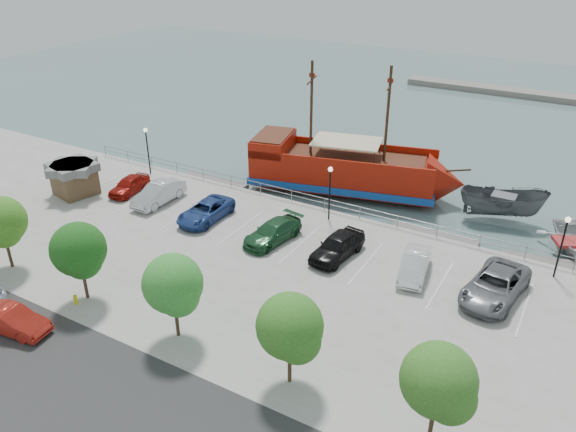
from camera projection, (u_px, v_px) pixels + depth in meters
The scene contains 28 objects.
ground at pixel (286, 270), 38.36m from camera, with size 160.00×160.00×0.00m, color #4D6964.
street at pixel (110, 416), 25.57m from camera, with size 100.00×8.00×0.04m, color #303030.
sidewalk at pixel (193, 341), 30.19m from camera, with size 100.00×4.00×0.05m, color gray.
seawall_railing at pixel (336, 206), 43.68m from camera, with size 50.00×0.06×1.00m.
far_shore at pixel (553, 97), 76.14m from camera, with size 40.00×3.00×0.80m, color gray.
pirate_ship at pixel (358, 172), 48.68m from camera, with size 18.97×9.08×11.75m.
patrol_boat at pixel (502, 206), 44.26m from camera, with size 2.51×6.66×2.58m, color #4B4E52.
dock_west at pixel (214, 182), 51.14m from camera, with size 6.50×1.86×0.37m, color slate.
dock_mid at pixel (433, 237), 42.06m from camera, with size 6.49×1.85×0.37m, color slate.
dock_east at pixel (553, 267), 38.35m from camera, with size 6.93×1.98×0.40m, color slate.
shed at pixel (74, 178), 46.39m from camera, with size 3.95×3.95×2.71m.
street_sedan at pixel (12, 320), 30.68m from camera, with size 1.51×4.32×1.42m, color #B32116.
fire_hydrant at pixel (76, 299), 32.99m from camera, with size 0.24×0.24×0.70m.
lamp_post_left at pixel (147, 143), 49.57m from camera, with size 0.36×0.36×4.28m.
lamp_post_mid at pixel (330, 184), 41.57m from camera, with size 0.36×0.36×4.28m.
lamp_post_right at pixel (564, 236), 34.47m from camera, with size 0.36×0.36×4.28m.
tree_b at pixel (1, 223), 35.23m from camera, with size 3.30×3.20×5.00m.
tree_c at pixel (79, 252), 32.12m from camera, with size 3.30×3.20×5.00m.
tree_d at pixel (174, 287), 29.01m from camera, with size 3.30×3.20×5.00m.
tree_e at pixel (292, 330), 25.91m from camera, with size 3.30×3.20×5.00m.
tree_f at pixel (441, 384), 22.80m from camera, with size 3.30×3.20×5.00m.
parked_car_a at pixel (129, 185), 46.90m from camera, with size 1.67×4.14×1.41m, color maroon.
parked_car_b at pixel (159, 193), 45.12m from camera, with size 1.74×5.00×1.65m, color #BABDC1.
parked_car_c at pixel (206, 211), 42.52m from camera, with size 2.39×5.18×1.44m, color navy.
parked_car_d at pixel (273, 232), 39.58m from camera, with size 2.01×4.95×1.44m, color #1F522C.
parked_car_e at pixel (337, 246), 37.63m from camera, with size 1.97×4.89×1.66m, color black.
parked_car_f at pixel (415, 265), 35.68m from camera, with size 1.58×4.53×1.49m, color white.
parked_car_g at pixel (495, 286), 33.44m from camera, with size 2.77×6.02×1.67m, color slate.
Camera 1 is at (16.30, -28.05, 19.81)m, focal length 35.00 mm.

